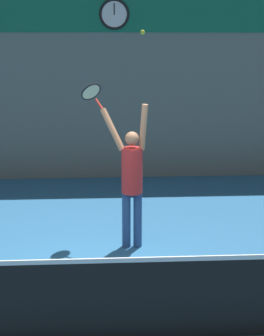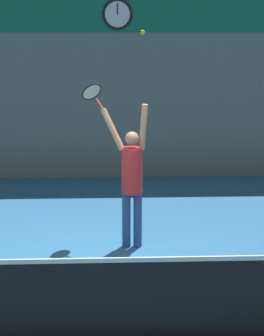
{
  "view_description": "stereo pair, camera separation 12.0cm",
  "coord_description": "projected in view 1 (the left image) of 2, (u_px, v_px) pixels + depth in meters",
  "views": [
    {
      "loc": [
        0.19,
        -5.46,
        3.06
      ],
      "look_at": [
        0.55,
        1.26,
        1.26
      ],
      "focal_mm": 50.0,
      "sensor_mm": 36.0,
      "label": 1
    },
    {
      "loc": [
        0.31,
        -5.47,
        3.06
      ],
      "look_at": [
        0.55,
        1.26,
        1.26
      ],
      "focal_mm": 50.0,
      "sensor_mm": 36.0,
      "label": 2
    }
  ],
  "objects": [
    {
      "name": "ground_plane",
      "position": [
        95.0,
        288.0,
        6.05
      ],
      "size": [
        18.0,
        18.0,
        0.0
      ],
      "primitive_type": "plane",
      "color": "teal"
    },
    {
      "name": "back_wall",
      "position": [
        98.0,
        70.0,
        10.44
      ],
      "size": [
        18.0,
        0.1,
        5.0
      ],
      "color": "slate",
      "rests_on": "ground_plane"
    },
    {
      "name": "sponsor_banner",
      "position": [
        97.0,
        14.0,
        10.08
      ],
      "size": [
        7.56,
        0.02,
        0.75
      ],
      "color": "#146B4C"
    },
    {
      "name": "scoreboard_clock",
      "position": [
        114.0,
        14.0,
        10.08
      ],
      "size": [
        0.66,
        0.06,
        0.66
      ],
      "color": "white"
    },
    {
      "name": "court_net",
      "position": [
        92.0,
        299.0,
        4.84
      ],
      "size": [
        7.27,
        0.07,
        1.06
      ],
      "color": "#333333",
      "rests_on": "ground_plane"
    },
    {
      "name": "tennis_player",
      "position": [
        132.0,
        177.0,
        7.01
      ],
      "size": [
        0.73,
        0.45,
        2.22
      ],
      "color": "#2D4C7F",
      "rests_on": "ground_plane"
    },
    {
      "name": "tennis_racket",
      "position": [
        92.0,
        93.0,
        7.1
      ],
      "size": [
        0.4,
        0.45,
        0.38
      ],
      "color": "red"
    },
    {
      "name": "tennis_ball",
      "position": [
        143.0,
        32.0,
        6.39
      ],
      "size": [
        0.06,
        0.06,
        0.06
      ],
      "color": "#CCDB2D"
    }
  ]
}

